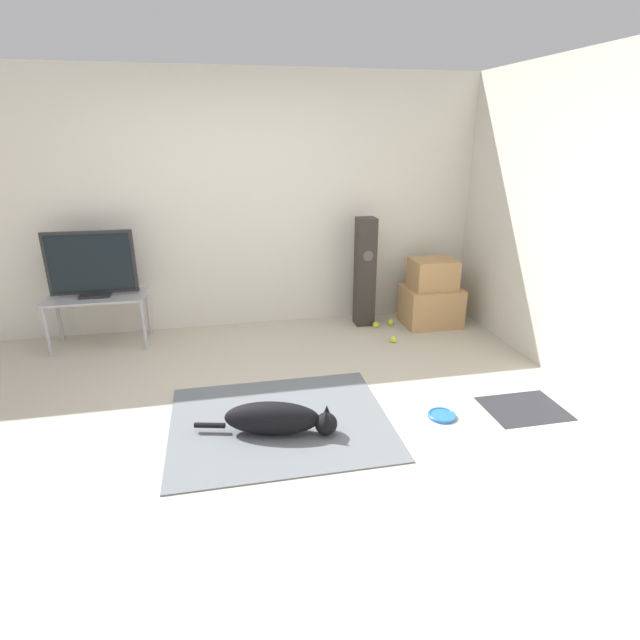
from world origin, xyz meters
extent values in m
plane|color=#BCB29E|center=(0.00, 0.00, 0.00)|extent=(12.00, 12.00, 0.00)
cube|color=beige|center=(0.00, 2.10, 1.27)|extent=(8.00, 0.06, 2.55)
cube|color=beige|center=(2.60, 0.00, 1.27)|extent=(0.06, 8.00, 2.55)
cube|color=slate|center=(0.18, -0.01, 0.01)|extent=(1.56, 1.28, 0.01)
ellipsoid|color=black|center=(0.11, -0.14, 0.13)|extent=(0.69, 0.35, 0.24)
sphere|color=black|center=(0.47, -0.23, 0.09)|extent=(0.16, 0.16, 0.16)
cone|color=black|center=(0.48, -0.19, 0.18)|extent=(0.05, 0.05, 0.07)
cone|color=black|center=(0.46, -0.27, 0.18)|extent=(0.05, 0.05, 0.07)
cylinder|color=black|center=(-0.32, -0.04, 0.06)|extent=(0.22, 0.09, 0.04)
cylinder|color=blue|center=(1.35, -0.17, 0.01)|extent=(0.21, 0.21, 0.02)
torus|color=blue|center=(1.35, -0.17, 0.02)|extent=(0.21, 0.21, 0.02)
cube|color=tan|center=(2.04, 1.65, 0.20)|extent=(0.59, 0.47, 0.41)
cube|color=tan|center=(2.04, 1.66, 0.56)|extent=(0.46, 0.37, 0.31)
cube|color=#2D2823|center=(1.33, 1.80, 0.58)|extent=(0.19, 0.19, 1.15)
cylinder|color=#4C4C51|center=(1.33, 1.70, 0.78)|extent=(0.11, 0.00, 0.11)
cube|color=#A8A8AD|center=(-1.35, 1.75, 0.50)|extent=(0.91, 0.46, 0.02)
cylinder|color=#A8A8AD|center=(-1.77, 1.55, 0.24)|extent=(0.04, 0.04, 0.49)
cylinder|color=#A8A8AD|center=(-0.92, 1.55, 0.24)|extent=(0.04, 0.04, 0.49)
cylinder|color=#A8A8AD|center=(-1.77, 1.95, 0.24)|extent=(0.04, 0.04, 0.49)
cylinder|color=#A8A8AD|center=(-0.92, 1.95, 0.24)|extent=(0.04, 0.04, 0.49)
cube|color=#232326|center=(-1.35, 1.75, 0.52)|extent=(0.28, 0.20, 0.02)
cube|color=#232326|center=(-1.35, 1.76, 0.83)|extent=(0.79, 0.04, 0.59)
cube|color=black|center=(-1.35, 1.74, 0.83)|extent=(0.73, 0.01, 0.53)
sphere|color=#C6E033|center=(1.42, 1.66, 0.03)|extent=(0.07, 0.07, 0.07)
sphere|color=#C6E033|center=(1.47, 1.23, 0.03)|extent=(0.07, 0.07, 0.07)
sphere|color=#C6E033|center=(1.61, 1.70, 0.03)|extent=(0.07, 0.07, 0.07)
cube|color=#28282D|center=(2.01, -0.19, 0.00)|extent=(0.59, 0.46, 0.01)
camera|label=1|loc=(-0.17, -3.11, 1.96)|focal=28.00mm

